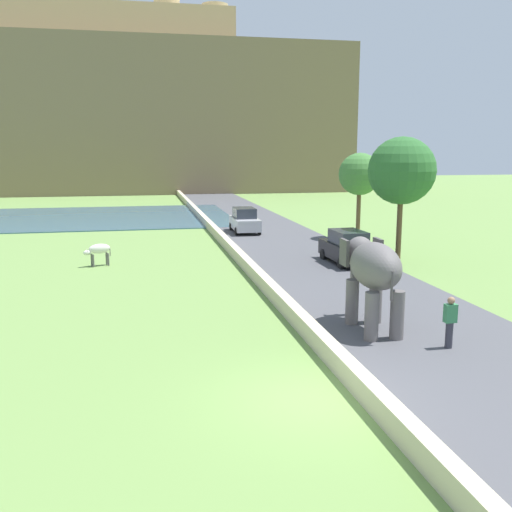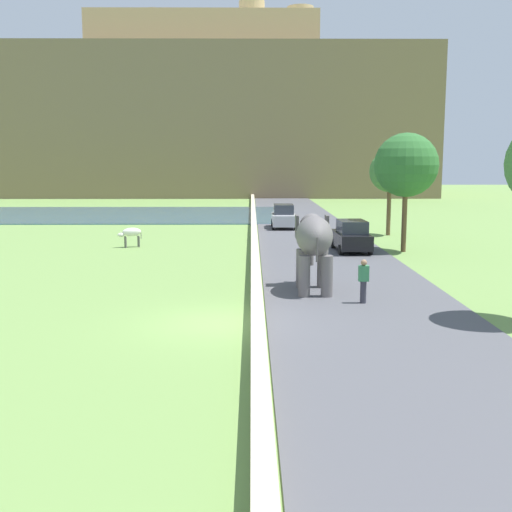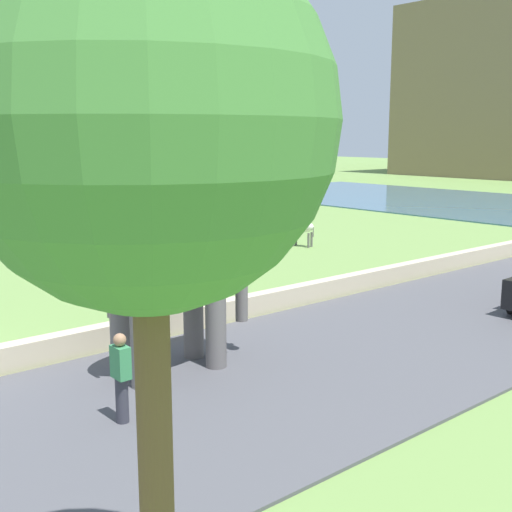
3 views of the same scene
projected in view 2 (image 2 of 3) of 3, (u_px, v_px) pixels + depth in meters
The scene contains 13 objects.
ground_plane at pixel (219, 323), 20.09m from camera, with size 220.00×220.00×0.00m, color #6B8E47.
road_surface at pixel (315, 241), 39.90m from camera, with size 7.00×120.00×0.06m, color #4C4C51.
barrier_wall at pixel (254, 241), 37.85m from camera, with size 0.40×110.00×0.60m, color beige.
lake at pixel (90, 215), 59.05m from camera, with size 36.00×18.00×0.08m, color #426B84.
hill_distant at pixel (205, 126), 95.46m from camera, with size 64.00×28.00×20.22m, color #7F6B4C.
fort_on_hill at pixel (205, 35), 93.47m from camera, with size 33.56×8.00×7.78m.
elephant at pixel (314, 240), 24.49m from camera, with size 1.45×3.47×2.99m.
person_beside_elephant at pixel (363, 281), 22.51m from camera, with size 0.36×0.22×1.63m.
car_silver at pixel (284, 217), 47.32m from camera, with size 1.83×4.02×1.80m.
car_black at pixel (351, 236), 35.23m from camera, with size 1.87×4.04×1.80m.
cow_white at pixel (131, 233), 37.27m from camera, with size 1.42×0.77×1.15m.
tree_mid at pixel (406, 165), 34.84m from camera, with size 3.52×3.52×6.58m.
tree_far at pixel (390, 172), 42.70m from camera, with size 2.77×2.77×5.70m.
Camera 2 is at (1.01, -19.55, 5.13)m, focal length 44.57 mm.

